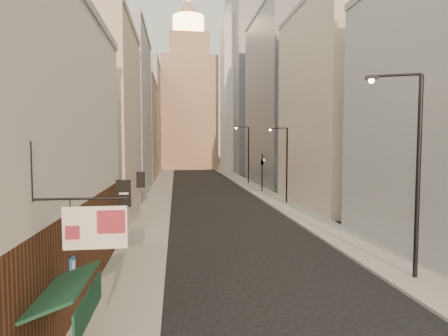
{
  "coord_description": "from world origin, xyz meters",
  "views": [
    {
      "loc": [
        -4.44,
        -6.74,
        6.27
      ],
      "look_at": [
        -1.01,
        20.01,
        4.56
      ],
      "focal_mm": 30.0,
      "sensor_mm": 36.0,
      "label": 1
    }
  ],
  "objects_px": {
    "streetlamp_near": "(413,163)",
    "streetlamp_far": "(247,151)",
    "streetlamp_mid": "(285,161)",
    "clock_tower": "(189,101)",
    "white_tower": "(239,90)",
    "traffic_light_right": "(262,163)"
  },
  "relations": [
    {
      "from": "clock_tower",
      "to": "traffic_light_right",
      "type": "distance_m",
      "value": 53.28
    },
    {
      "from": "white_tower",
      "to": "streetlamp_far",
      "type": "distance_m",
      "value": 30.38
    },
    {
      "from": "white_tower",
      "to": "traffic_light_right",
      "type": "distance_m",
      "value": 39.85
    },
    {
      "from": "clock_tower",
      "to": "streetlamp_near",
      "type": "height_order",
      "value": "clock_tower"
    },
    {
      "from": "white_tower",
      "to": "traffic_light_right",
      "type": "bearing_deg",
      "value": -95.03
    },
    {
      "from": "streetlamp_mid",
      "to": "clock_tower",
      "type": "bearing_deg",
      "value": 116.13
    },
    {
      "from": "streetlamp_near",
      "to": "streetlamp_far",
      "type": "distance_m",
      "value": 41.97
    },
    {
      "from": "clock_tower",
      "to": "streetlamp_mid",
      "type": "distance_m",
      "value": 62.68
    },
    {
      "from": "streetlamp_mid",
      "to": "streetlamp_far",
      "type": "relative_size",
      "value": 0.89
    },
    {
      "from": "streetlamp_far",
      "to": "traffic_light_right",
      "type": "relative_size",
      "value": 1.8
    },
    {
      "from": "streetlamp_mid",
      "to": "streetlamp_far",
      "type": "xyz_separation_m",
      "value": [
        -0.25,
        19.77,
        0.58
      ]
    },
    {
      "from": "streetlamp_mid",
      "to": "traffic_light_right",
      "type": "xyz_separation_m",
      "value": [
        -0.1,
        9.93,
        -0.71
      ]
    },
    {
      "from": "streetlamp_far",
      "to": "clock_tower",
      "type": "bearing_deg",
      "value": 99.55
    },
    {
      "from": "streetlamp_near",
      "to": "streetlamp_far",
      "type": "relative_size",
      "value": 1.05
    },
    {
      "from": "streetlamp_near",
      "to": "traffic_light_right",
      "type": "height_order",
      "value": "streetlamp_near"
    },
    {
      "from": "traffic_light_right",
      "to": "streetlamp_far",
      "type": "bearing_deg",
      "value": -89.28
    },
    {
      "from": "clock_tower",
      "to": "white_tower",
      "type": "bearing_deg",
      "value": -51.84
    },
    {
      "from": "clock_tower",
      "to": "traffic_light_right",
      "type": "height_order",
      "value": "clock_tower"
    },
    {
      "from": "clock_tower",
      "to": "streetlamp_near",
      "type": "distance_m",
      "value": 84.2
    },
    {
      "from": "streetlamp_near",
      "to": "traffic_light_right",
      "type": "distance_m",
      "value": 32.16
    },
    {
      "from": "clock_tower",
      "to": "traffic_light_right",
      "type": "relative_size",
      "value": 8.98
    },
    {
      "from": "clock_tower",
      "to": "white_tower",
      "type": "height_order",
      "value": "clock_tower"
    }
  ]
}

